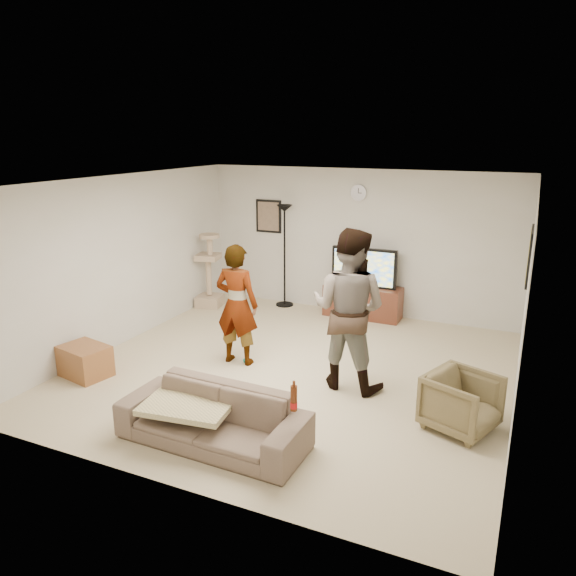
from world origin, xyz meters
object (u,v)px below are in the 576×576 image
at_px(cat_tree, 208,270).
at_px(tv_stand, 363,302).
at_px(floor_lamp, 285,256).
at_px(person_right, 349,309).
at_px(beer_bottle, 294,398).
at_px(armchair, 461,402).
at_px(sofa, 213,418).
at_px(side_table, 85,361).
at_px(person_left, 237,305).
at_px(tv, 364,267).

bearing_deg(cat_tree, tv_stand, 11.74).
bearing_deg(floor_lamp, person_right, -52.05).
distance_m(beer_bottle, armchair, 1.94).
bearing_deg(sofa, floor_lamp, 107.10).
bearing_deg(armchair, sofa, 141.52).
height_order(tv_stand, armchair, armchair).
bearing_deg(floor_lamp, cat_tree, -153.61).
xyz_separation_m(tv_stand, side_table, (-2.60, -3.79, -0.07)).
bearing_deg(person_left, sofa, 109.69).
bearing_deg(person_left, side_table, 34.46).
bearing_deg(armchair, cat_tree, 82.72).
bearing_deg(armchair, tv, 54.08).
height_order(beer_bottle, side_table, beer_bottle).
bearing_deg(side_table, person_left, 37.07).
xyz_separation_m(floor_lamp, person_right, (2.09, -2.68, 0.08)).
relative_size(tv, cat_tree, 0.82).
height_order(tv_stand, cat_tree, cat_tree).
bearing_deg(beer_bottle, cat_tree, 131.05).
bearing_deg(cat_tree, tv, 11.74).
distance_m(tv, floor_lamp, 1.50).
xyz_separation_m(floor_lamp, person_left, (0.50, -2.63, -0.09)).
distance_m(person_right, armchair, 1.69).
height_order(sofa, armchair, armchair).
bearing_deg(floor_lamp, sofa, -74.25).
height_order(tv_stand, beer_bottle, beer_bottle).
xyz_separation_m(tv_stand, cat_tree, (-2.73, -0.57, 0.41)).
bearing_deg(sofa, cat_tree, 124.03).
relative_size(cat_tree, side_table, 2.22).
height_order(person_right, armchair, person_right).
xyz_separation_m(tv_stand, armchair, (2.04, -3.16, 0.04)).
bearing_deg(tv, armchair, -57.14).
bearing_deg(person_right, person_left, 2.90).
relative_size(tv_stand, floor_lamp, 0.71).
distance_m(cat_tree, beer_bottle, 5.19).
bearing_deg(person_right, cat_tree, -26.95).
bearing_deg(person_right, sofa, 71.13).
height_order(cat_tree, side_table, cat_tree).
bearing_deg(tv_stand, beer_bottle, -81.43).
xyz_separation_m(floor_lamp, cat_tree, (-1.23, -0.61, -0.24)).
height_order(person_left, side_table, person_left).
relative_size(cat_tree, sofa, 0.70).
relative_size(floor_lamp, side_table, 3.00).
bearing_deg(sofa, tv_stand, 88.51).
relative_size(cat_tree, person_right, 0.68).
xyz_separation_m(floor_lamp, beer_bottle, (2.18, -4.53, -0.23)).
bearing_deg(cat_tree, floor_lamp, 26.39).
relative_size(tv, person_right, 0.56).
distance_m(person_right, beer_bottle, 1.87).
xyz_separation_m(cat_tree, armchair, (4.78, -2.59, -0.37)).
height_order(floor_lamp, side_table, floor_lamp).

